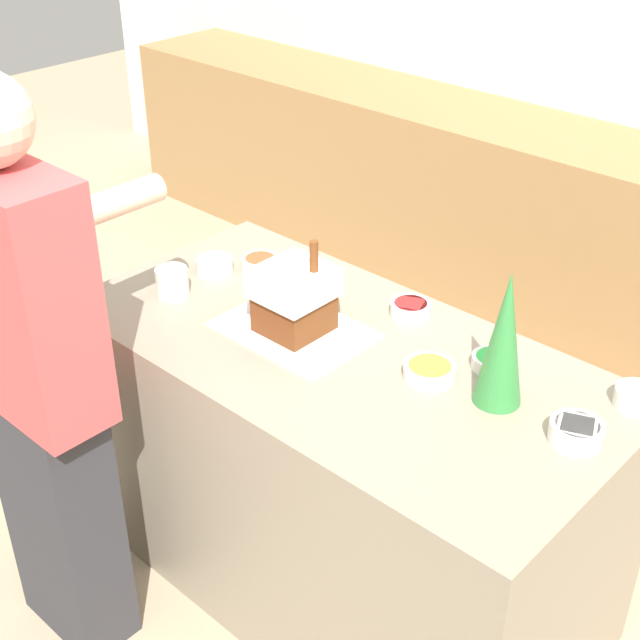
% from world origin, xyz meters
% --- Properties ---
extents(ground_plane, '(12.00, 12.00, 0.00)m').
position_xyz_m(ground_plane, '(0.00, 0.00, 0.00)').
color(ground_plane, tan).
extents(back_cabinet_block, '(6.00, 0.60, 0.91)m').
position_xyz_m(back_cabinet_block, '(0.00, 1.90, 0.46)').
color(back_cabinet_block, '#9E7547').
rests_on(back_cabinet_block, ground_plane).
extents(kitchen_island, '(1.61, 0.80, 0.88)m').
position_xyz_m(kitchen_island, '(0.00, 0.00, 0.44)').
color(kitchen_island, gray).
rests_on(kitchen_island, ground_plane).
extents(baking_tray, '(0.42, 0.31, 0.01)m').
position_xyz_m(baking_tray, '(-0.16, -0.02, 0.89)').
color(baking_tray, silver).
rests_on(baking_tray, kitchen_island).
extents(gingerbread_house, '(0.19, 0.20, 0.28)m').
position_xyz_m(gingerbread_house, '(-0.16, -0.02, 0.99)').
color(gingerbread_house, brown).
rests_on(gingerbread_house, baking_tray).
extents(decorative_tree, '(0.12, 0.12, 0.37)m').
position_xyz_m(decorative_tree, '(0.45, 0.09, 1.07)').
color(decorative_tree, '#33843D').
rests_on(decorative_tree, kitchen_island).
extents(candy_bowl_beside_tree, '(0.14, 0.14, 0.04)m').
position_xyz_m(candy_bowl_beside_tree, '(0.26, 0.05, 0.90)').
color(candy_bowl_beside_tree, white).
rests_on(candy_bowl_beside_tree, kitchen_island).
extents(candy_bowl_near_tray_left, '(0.13, 0.13, 0.05)m').
position_xyz_m(candy_bowl_near_tray_left, '(0.68, 0.08, 0.91)').
color(candy_bowl_near_tray_left, white).
rests_on(candy_bowl_near_tray_left, kitchen_island).
extents(candy_bowl_front_corner, '(0.12, 0.12, 0.05)m').
position_xyz_m(candy_bowl_front_corner, '(-0.49, 0.17, 0.91)').
color(candy_bowl_front_corner, white).
rests_on(candy_bowl_front_corner, kitchen_island).
extents(candy_bowl_behind_tray, '(0.11, 0.11, 0.05)m').
position_xyz_m(candy_bowl_behind_tray, '(0.72, 0.30, 0.91)').
color(candy_bowl_behind_tray, white).
rests_on(candy_bowl_behind_tray, kitchen_island).
extents(candy_bowl_near_tray_right, '(0.12, 0.12, 0.05)m').
position_xyz_m(candy_bowl_near_tray_right, '(-0.60, 0.06, 0.91)').
color(candy_bowl_near_tray_right, silver).
rests_on(candy_bowl_near_tray_right, kitchen_island).
extents(candy_bowl_center_rear, '(0.12, 0.12, 0.04)m').
position_xyz_m(candy_bowl_center_rear, '(0.36, 0.20, 0.90)').
color(candy_bowl_center_rear, silver).
rests_on(candy_bowl_center_rear, kitchen_island).
extents(candy_bowl_far_right, '(0.12, 0.12, 0.04)m').
position_xyz_m(candy_bowl_far_right, '(0.03, 0.27, 0.91)').
color(candy_bowl_far_right, white).
rests_on(candy_bowl_far_right, kitchen_island).
extents(mug, '(0.10, 0.10, 0.09)m').
position_xyz_m(mug, '(-0.58, -0.12, 0.93)').
color(mug, white).
rests_on(mug, kitchen_island).
extents(person, '(0.45, 0.56, 1.71)m').
position_xyz_m(person, '(-0.47, -0.66, 0.88)').
color(person, '#333338').
rests_on(person, ground_plane).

